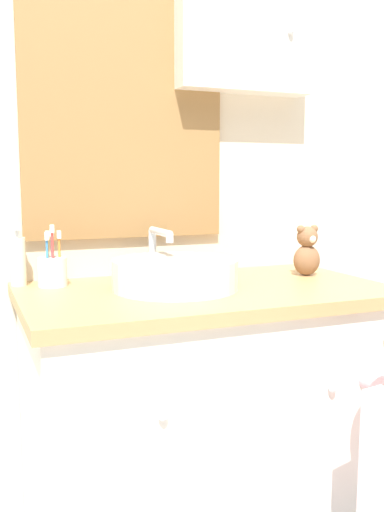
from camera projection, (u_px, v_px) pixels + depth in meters
wall_back at (170, 124)px, 1.85m from camera, size 3.20×0.18×2.50m
vanity_counter at (206, 423)px, 1.67m from camera, size 1.03×0.60×0.81m
sink_basin at (175, 273)px, 1.59m from camera, size 0.35×0.41×0.16m
toothbrush_holder at (52, 270)px, 1.63m from camera, size 0.08×0.08×0.18m
soap_dispenser at (18, 261)px, 1.64m from camera, size 0.04×0.04×0.18m
teddy_bear at (307, 252)px, 1.81m from camera, size 0.09×0.08×0.16m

